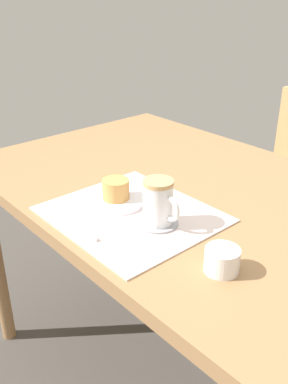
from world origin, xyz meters
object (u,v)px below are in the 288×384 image
Objects in this scene: pastry at (116,189)px; sugar_bowl at (222,260)px; dining_table at (185,211)px; pastry_plate at (116,200)px; coffee_mug at (159,202)px.

sugar_bowl is (0.36, -0.02, -0.02)m from pastry.
dining_table is at bearing 77.41° from pastry.
sugar_bowl reaches higher than dining_table.
dining_table is at bearing 77.41° from pastry_plate.
dining_table is 0.40m from sugar_bowl.
pastry is at bearing 177.00° from sugar_bowl.
dining_table is at bearing 117.29° from coffee_mug.
dining_table is 0.25m from pastry.
pastry is 0.99× the size of sugar_bowl.
pastry_plate is 1.40× the size of coffee_mug.
pastry_plate is 2.17× the size of pastry.
pastry_plate is at bearing -102.59° from dining_table.
coffee_mug is at bearing 2.32° from pastry.
pastry_plate is 2.15× the size of sugar_bowl.
pastry_plate is (-0.05, -0.21, 0.09)m from dining_table.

